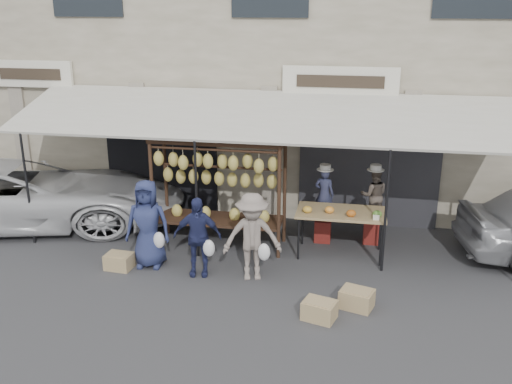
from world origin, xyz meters
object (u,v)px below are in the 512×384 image
(vendor_left, at_px, (324,194))
(banana_rack, at_px, (218,171))
(customer_left, at_px, (148,224))
(produce_table, at_px, (341,214))
(van, at_px, (5,179))
(vendor_right, at_px, (374,195))
(crate_near_a, at_px, (319,310))
(customer_mid, at_px, (197,237))
(customer_right, at_px, (252,237))
(crate_far, at_px, (119,261))
(crate_near_b, at_px, (357,299))

(vendor_left, bearing_deg, banana_rack, 30.24)
(vendor_left, distance_m, customer_left, 3.57)
(vendor_left, bearing_deg, produce_table, 133.43)
(vendor_left, distance_m, van, 6.88)
(vendor_left, bearing_deg, vendor_right, -160.78)
(vendor_right, height_order, crate_near_a, vendor_right)
(customer_mid, xyz_separation_m, customer_right, (1.00, 0.01, 0.06))
(crate_far, bearing_deg, vendor_left, 28.74)
(produce_table, distance_m, vendor_left, 0.75)
(van, bearing_deg, crate_near_a, -125.88)
(vendor_left, xyz_separation_m, customer_right, (-1.12, -1.92, -0.22))
(crate_near_b, height_order, van, van)
(produce_table, height_order, customer_mid, customer_mid)
(customer_right, height_order, crate_far, customer_right)
(banana_rack, bearing_deg, customer_left, -133.66)
(customer_right, height_order, crate_near_b, customer_right)
(crate_near_a, bearing_deg, customer_right, 137.95)
(banana_rack, xyz_separation_m, crate_near_b, (2.78, -1.99, -1.42))
(customer_mid, distance_m, customer_right, 1.00)
(crate_near_b, bearing_deg, customer_mid, 166.36)
(crate_near_a, distance_m, crate_far, 3.95)
(crate_near_b, xyz_separation_m, crate_far, (-4.36, 0.64, -0.01))
(crate_near_a, distance_m, van, 7.60)
(vendor_left, bearing_deg, customer_right, 72.91)
(van, bearing_deg, crate_far, -131.27)
(banana_rack, bearing_deg, crate_far, -139.41)
(customer_left, distance_m, customer_right, 2.00)
(customer_left, height_order, crate_near_b, customer_left)
(customer_left, xyz_separation_m, crate_far, (-0.51, -0.24, -0.69))
(crate_near_b, relative_size, van, 0.10)
(produce_table, bearing_deg, crate_near_b, -79.45)
(crate_near_b, bearing_deg, vendor_right, 84.87)
(banana_rack, distance_m, crate_far, 2.53)
(banana_rack, height_order, crate_far, banana_rack)
(banana_rack, xyz_separation_m, customer_mid, (-0.08, -1.30, -0.84))
(banana_rack, height_order, van, banana_rack)
(produce_table, xyz_separation_m, crate_near_b, (0.37, -1.98, -0.71))
(vendor_left, bearing_deg, customer_mid, 55.53)
(crate_near_a, xyz_separation_m, crate_near_b, (0.57, 0.46, 0.00))
(crate_far, bearing_deg, van, 153.56)
(customer_left, relative_size, crate_near_a, 3.37)
(vendor_right, bearing_deg, van, -1.42)
(crate_near_a, bearing_deg, banana_rack, 132.02)
(banana_rack, bearing_deg, customer_mid, -93.33)
(van, bearing_deg, vendor_right, -101.37)
(vendor_left, height_order, crate_near_a, vendor_left)
(crate_far, distance_m, van, 3.74)
(vendor_right, distance_m, crate_near_a, 3.40)
(banana_rack, height_order, crate_near_b, banana_rack)
(banana_rack, distance_m, vendor_left, 2.20)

